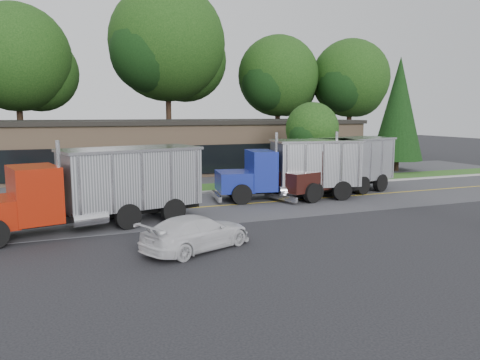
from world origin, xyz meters
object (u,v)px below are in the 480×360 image
Objects in this scene: dump_truck_red at (100,185)px; dump_truck_blue at (296,168)px; dump_truck_maroon at (341,164)px; rally_car at (197,233)px.

dump_truck_red and dump_truck_blue have the same top height.
dump_truck_blue is at bearing -6.97° from dump_truck_maroon.
dump_truck_blue reaches higher than rally_car.
dump_truck_blue is 0.93× the size of dump_truck_maroon.
dump_truck_red is at bearing 6.30° from rally_car.
dump_truck_red is 2.40× the size of rally_car.
dump_truck_maroon is (14.45, 3.52, -0.01)m from dump_truck_red.
dump_truck_blue is 11.37m from rally_car.
rally_car is at bearing 107.45° from dump_truck_red.
rally_car is (-8.19, -7.79, -1.17)m from dump_truck_blue.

